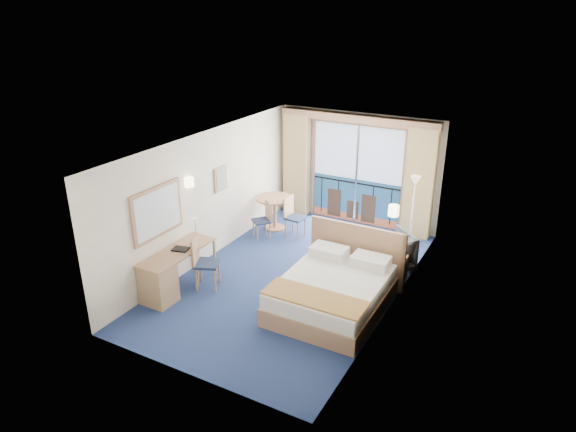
% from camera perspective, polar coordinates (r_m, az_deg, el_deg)
% --- Properties ---
extents(floor, '(6.50, 6.50, 0.00)m').
position_cam_1_polar(floor, '(10.19, 0.61, -6.84)').
color(floor, navy).
rests_on(floor, ground).
extents(room_walls, '(4.04, 6.54, 2.72)m').
position_cam_1_polar(room_walls, '(9.44, 0.65, 2.59)').
color(room_walls, beige).
rests_on(room_walls, ground).
extents(balcony_door, '(2.36, 0.03, 2.52)m').
position_cam_1_polar(balcony_door, '(12.43, 7.59, 4.28)').
color(balcony_door, navy).
rests_on(balcony_door, room_walls).
extents(curtain_left, '(0.65, 0.22, 2.55)m').
position_cam_1_polar(curtain_left, '(12.87, 0.95, 5.72)').
color(curtain_left, tan).
rests_on(curtain_left, room_walls).
extents(curtain_right, '(0.65, 0.22, 2.55)m').
position_cam_1_polar(curtain_right, '(11.83, 14.40, 3.46)').
color(curtain_right, tan).
rests_on(curtain_right, room_walls).
extents(pelmet, '(3.80, 0.25, 0.18)m').
position_cam_1_polar(pelmet, '(11.96, 7.77, 10.67)').
color(pelmet, '#A57D59').
rests_on(pelmet, room_walls).
extents(mirror, '(0.05, 1.25, 0.95)m').
position_cam_1_polar(mirror, '(9.47, -14.32, 0.44)').
color(mirror, '#A57D59').
rests_on(mirror, room_walls).
extents(wall_print, '(0.04, 0.42, 0.52)m').
position_cam_1_polar(wall_print, '(10.86, -7.48, 4.10)').
color(wall_print, '#A57D59').
rests_on(wall_print, room_walls).
extents(sconce_left, '(0.18, 0.18, 0.18)m').
position_cam_1_polar(sconce_left, '(9.98, -10.91, 3.72)').
color(sconce_left, '#F9E5AE').
rests_on(sconce_left, room_walls).
extents(sconce_right, '(0.18, 0.18, 0.18)m').
position_cam_1_polar(sconce_right, '(8.61, 11.66, 0.58)').
color(sconce_right, '#F9E5AE').
rests_on(sconce_right, room_walls).
extents(bed, '(1.89, 2.25, 1.19)m').
position_cam_1_polar(bed, '(9.15, 5.12, -8.21)').
color(bed, '#A57D59').
rests_on(bed, ground).
extents(nightstand, '(0.40, 0.39, 0.53)m').
position_cam_1_polar(nightstand, '(10.16, 11.76, -5.76)').
color(nightstand, '#A37B56').
rests_on(nightstand, ground).
extents(phone, '(0.22, 0.19, 0.09)m').
position_cam_1_polar(phone, '(10.07, 11.79, -4.05)').
color(phone, silver).
rests_on(phone, nightstand).
extents(armchair, '(1.20, 1.19, 0.78)m').
position_cam_1_polar(armchair, '(10.55, 11.12, -3.83)').
color(armchair, '#424850').
rests_on(armchair, ground).
extents(floor_lamp, '(0.24, 0.24, 1.73)m').
position_cam_1_polar(floor_lamp, '(10.99, 13.83, 2.26)').
color(floor_lamp, silver).
rests_on(floor_lamp, ground).
extents(desk, '(0.57, 1.66, 0.78)m').
position_cam_1_polar(desk, '(9.57, -13.76, -6.71)').
color(desk, '#A57D59').
rests_on(desk, ground).
extents(desk_chair, '(0.59, 0.59, 1.03)m').
position_cam_1_polar(desk_chair, '(9.75, -9.54, -4.76)').
color(desk_chair, '#202D4C').
rests_on(desk_chair, ground).
extents(folder, '(0.34, 0.28, 0.03)m').
position_cam_1_polar(folder, '(9.73, -11.84, -3.61)').
color(folder, black).
rests_on(folder, desk).
extents(desk_lamp, '(0.11, 0.11, 0.42)m').
position_cam_1_polar(desk_lamp, '(9.97, -10.28, -0.92)').
color(desk_lamp, silver).
rests_on(desk_lamp, desk).
extents(round_table, '(0.87, 0.87, 0.78)m').
position_cam_1_polar(round_table, '(12.12, -1.50, 1.22)').
color(round_table, '#A57D59').
rests_on(round_table, ground).
extents(table_chair_a, '(0.43, 0.42, 0.94)m').
position_cam_1_polar(table_chair_a, '(11.78, 0.49, 0.24)').
color(table_chair_a, '#202D4C').
rests_on(table_chair_a, ground).
extents(table_chair_b, '(0.53, 0.53, 0.86)m').
position_cam_1_polar(table_chair_b, '(11.70, -2.63, -0.17)').
color(table_chair_b, '#202D4C').
rests_on(table_chair_b, ground).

